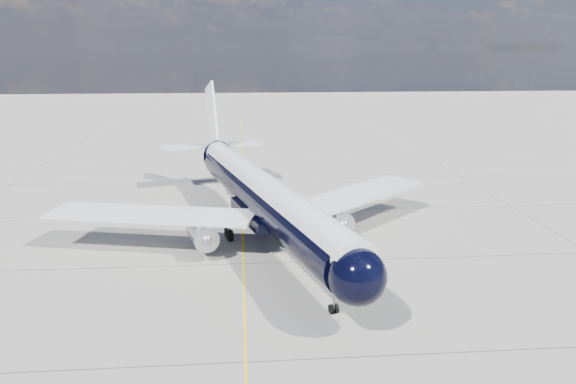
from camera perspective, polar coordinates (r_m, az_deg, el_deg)
name	(u,v)px	position (r m, az deg, el deg)	size (l,w,h in m)	color
ground	(242,200)	(65.77, -4.66, -0.81)	(320.00, 320.00, 0.00)	#98958D
taxiway_centerline	(243,212)	(60.96, -4.63, -2.05)	(0.16, 160.00, 0.01)	yellow
main_airliner	(260,193)	(52.08, -2.86, -0.15)	(36.88, 45.67, 13.40)	black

